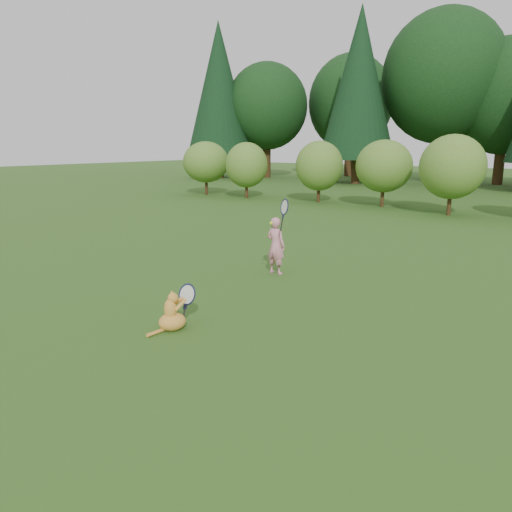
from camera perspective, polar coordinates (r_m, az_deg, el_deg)
The scene contains 5 objects.
ground at distance 7.65m, azimuth -4.79°, elevation -6.00°, with size 100.00×100.00×0.00m, color #1E4B15.
shrub_row at distance 19.08m, azimuth 21.98°, elevation 8.68°, with size 28.00×3.00×2.80m, color #467524, non-canonical shape.
child at distance 9.49m, azimuth 2.31°, elevation 1.33°, with size 0.63×0.40×1.64m.
cat at distance 6.81m, azimuth -9.52°, elevation -6.08°, with size 0.53×0.80×0.72m.
tennis_ball at distance 8.56m, azimuth 1.74°, elevation 3.78°, with size 0.06×0.06×0.06m.
Camera 1 is at (4.78, -5.44, 2.45)m, focal length 35.00 mm.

